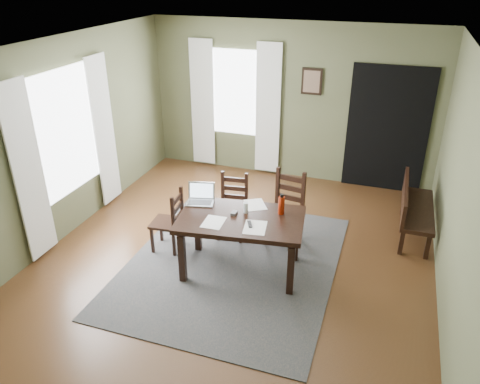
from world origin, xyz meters
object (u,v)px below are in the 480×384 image
(laptop, at_px, (201,197))
(dining_table, at_px, (241,224))
(chair_back_left, at_px, (233,207))
(chair_end, at_px, (170,221))
(water_bottle, at_px, (281,205))
(chair_back_right, at_px, (286,209))
(bench, at_px, (413,206))

(laptop, bearing_deg, dining_table, -34.31)
(chair_back_left, bearing_deg, chair_end, -143.75)
(water_bottle, bearing_deg, chair_end, -176.42)
(chair_back_right, distance_m, bench, 1.81)
(chair_end, height_order, chair_back_right, chair_back_right)
(chair_back_right, height_order, water_bottle, water_bottle)
(chair_back_right, relative_size, bench, 0.75)
(chair_end, bearing_deg, bench, 110.41)
(bench, bearing_deg, chair_back_right, 113.94)
(chair_end, bearing_deg, laptop, 95.45)
(chair_back_left, bearing_deg, laptop, -120.12)
(bench, bearing_deg, laptop, 117.62)
(chair_end, relative_size, laptop, 2.20)
(chair_end, relative_size, chair_back_right, 0.86)
(chair_back_right, bearing_deg, laptop, -137.83)
(chair_back_left, distance_m, chair_back_right, 0.74)
(dining_table, bearing_deg, chair_back_left, 108.56)
(chair_back_left, relative_size, water_bottle, 3.43)
(chair_back_left, bearing_deg, chair_back_right, 0.57)
(dining_table, relative_size, bench, 1.20)
(chair_end, distance_m, water_bottle, 1.56)
(dining_table, height_order, bench, dining_table)
(chair_end, xyz_separation_m, bench, (3.06, 1.45, 0.03))
(chair_end, distance_m, bench, 3.39)
(chair_end, relative_size, water_bottle, 3.28)
(dining_table, relative_size, laptop, 4.10)
(dining_table, distance_m, chair_back_right, 0.96)
(chair_back_left, xyz_separation_m, water_bottle, (0.82, -0.53, 0.44))
(dining_table, xyz_separation_m, chair_back_right, (0.35, 0.88, -0.18))
(bench, bearing_deg, water_bottle, 130.91)
(dining_table, height_order, laptop, laptop)
(dining_table, relative_size, chair_end, 1.86)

